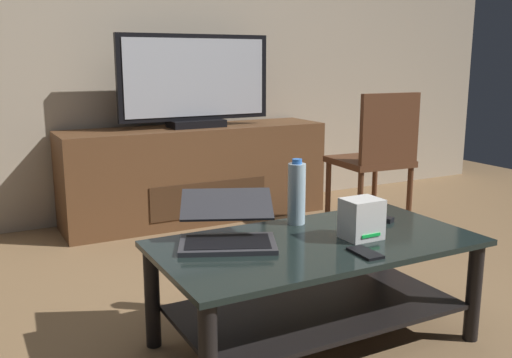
# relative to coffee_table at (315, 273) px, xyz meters

# --- Properties ---
(ground_plane) EXTENTS (7.68, 7.68, 0.00)m
(ground_plane) POSITION_rel_coffee_table_xyz_m (0.00, -0.00, -0.30)
(ground_plane) COLOR olive
(back_wall) EXTENTS (6.40, 0.12, 2.80)m
(back_wall) POSITION_rel_coffee_table_xyz_m (0.00, 2.23, 1.10)
(back_wall) COLOR #B2A38C
(back_wall) RESTS_ON ground
(coffee_table) EXTENTS (1.25, 0.65, 0.43)m
(coffee_table) POSITION_rel_coffee_table_xyz_m (0.00, 0.00, 0.00)
(coffee_table) COLOR black
(coffee_table) RESTS_ON ground
(media_cabinet) EXTENTS (1.85, 0.47, 0.66)m
(media_cabinet) POSITION_rel_coffee_table_xyz_m (0.27, 1.91, 0.03)
(media_cabinet) COLOR brown
(media_cabinet) RESTS_ON ground
(television) EXTENTS (1.08, 0.20, 0.62)m
(television) POSITION_rel_coffee_table_xyz_m (0.27, 1.89, 0.66)
(television) COLOR black
(television) RESTS_ON media_cabinet
(dining_chair) EXTENTS (0.47, 0.47, 0.91)m
(dining_chair) POSITION_rel_coffee_table_xyz_m (1.17, 1.06, 0.22)
(dining_chair) COLOR #59331E
(dining_chair) RESTS_ON ground
(laptop) EXTENTS (0.48, 0.49, 0.17)m
(laptop) POSITION_rel_coffee_table_xyz_m (-0.31, 0.15, 0.19)
(laptop) COLOR #333338
(laptop) RESTS_ON coffee_table
(router_box) EXTENTS (0.15, 0.12, 0.16)m
(router_box) POSITION_rel_coffee_table_xyz_m (0.17, -0.06, 0.21)
(router_box) COLOR white
(router_box) RESTS_ON coffee_table
(water_bottle_near) EXTENTS (0.08, 0.08, 0.28)m
(water_bottle_near) POSITION_rel_coffee_table_xyz_m (0.06, 0.24, 0.27)
(water_bottle_near) COLOR silver
(water_bottle_near) RESTS_ON coffee_table
(cell_phone) EXTENTS (0.08, 0.14, 0.01)m
(cell_phone) POSITION_rel_coffee_table_xyz_m (0.07, -0.21, 0.14)
(cell_phone) COLOR black
(cell_phone) RESTS_ON coffee_table
(tv_remote) EXTENTS (0.11, 0.16, 0.02)m
(tv_remote) POSITION_rel_coffee_table_xyz_m (0.39, 0.12, 0.14)
(tv_remote) COLOR black
(tv_remote) RESTS_ON coffee_table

